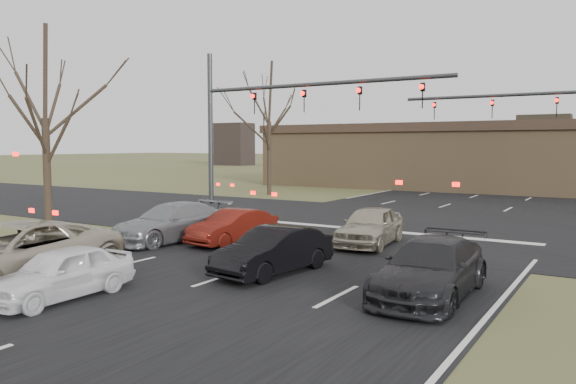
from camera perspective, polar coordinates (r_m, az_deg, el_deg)
name	(u,v)px	position (r m, az deg, el deg)	size (l,w,h in m)	color
ground	(135,306)	(13.15, -15.28, -11.14)	(360.00, 360.00, 0.00)	brown
road_main	(536,176)	(69.31, 23.91, 1.45)	(14.00, 300.00, 0.02)	black
road_cross	(387,224)	(25.61, 10.07, -3.26)	(200.00, 14.00, 0.02)	black
building	(523,157)	(47.17, 22.79, 3.33)	(42.40, 10.40, 5.30)	olive
mast_arm_near	(266,112)	(26.07, -2.29, 8.10)	(12.12, 0.24, 8.00)	#383A3D
mast_arm_far	(564,116)	(31.78, 26.20, 6.92)	(11.12, 0.24, 8.00)	#383A3D
tree_left_near	(43,72)	(25.58, -23.59, 11.13)	(5.10, 5.10, 8.50)	black
tree_left_far	(269,92)	(40.49, -1.94, 10.15)	(5.70, 5.70, 9.50)	black
car_silver_suv	(12,255)	(15.88, -26.26, -5.74)	(2.67, 5.80, 1.61)	#B2A790
car_white_sedan	(61,273)	(14.18, -22.11, -7.61)	(1.45, 3.59, 1.22)	white
car_black_hatch	(274,251)	(15.65, -1.46, -5.99)	(1.36, 3.91, 1.29)	black
car_charcoal_sedan	(431,268)	(13.72, 14.30, -7.53)	(1.90, 4.68, 1.36)	black
car_grey_ahead	(172,222)	(21.26, -11.74, -3.04)	(1.99, 4.89, 1.42)	gray
car_red_ahead	(233,227)	(20.50, -5.61, -3.52)	(1.30, 3.73, 1.23)	#61150D
car_silver_ahead	(370,226)	(20.20, 8.35, -3.42)	(1.66, 4.12, 1.40)	#A89F88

